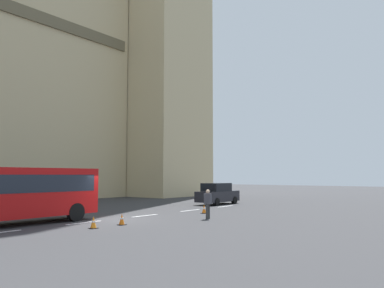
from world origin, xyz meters
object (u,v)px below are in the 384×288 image
object	(u,v)px
traffic_cone_middle	(122,219)
pedestrian_near_cones	(208,203)
sedan_lead	(217,194)
traffic_cone_west	(93,222)
traffic_cone_east	(204,209)

from	to	relation	value
traffic_cone_middle	pedestrian_near_cones	xyz separation A→B (m)	(4.92, -1.87, 0.63)
sedan_lead	traffic_cone_west	world-z (taller)	sedan_lead
sedan_lead	pedestrian_near_cones	world-z (taller)	sedan_lead
traffic_cone_middle	sedan_lead	bearing A→B (deg)	15.45
traffic_cone_west	traffic_cone_east	distance (m)	9.16
traffic_cone_west	traffic_cone_middle	size ratio (longest dim) A/B	1.00
sedan_lead	traffic_cone_middle	world-z (taller)	sedan_lead
pedestrian_near_cones	traffic_cone_middle	bearing A→B (deg)	159.21
sedan_lead	traffic_cone_middle	xyz separation A→B (m)	(-14.74, -4.07, -0.63)
sedan_lead	traffic_cone_east	world-z (taller)	sedan_lead
sedan_lead	traffic_cone_west	distance (m)	16.95
sedan_lead	traffic_cone_middle	bearing A→B (deg)	-164.55
traffic_cone_middle	pedestrian_near_cones	world-z (taller)	pedestrian_near_cones
traffic_cone_west	pedestrian_near_cones	xyz separation A→B (m)	(6.64, -1.94, 0.63)
sedan_lead	traffic_cone_west	size ratio (longest dim) A/B	7.59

